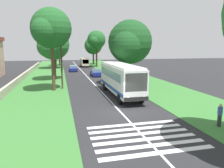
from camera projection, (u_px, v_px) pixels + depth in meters
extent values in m
plane|color=#262628|center=(121.00, 112.00, 18.98)|extent=(160.00, 160.00, 0.00)
cube|color=#387533|center=(39.00, 86.00, 31.43)|extent=(120.00, 8.00, 0.04)
cube|color=#387533|center=(143.00, 82.00, 35.25)|extent=(120.00, 8.00, 0.04)
cube|color=silver|center=(94.00, 84.00, 33.35)|extent=(110.00, 0.16, 0.01)
cube|color=white|center=(120.00, 78.00, 25.29)|extent=(11.00, 2.50, 2.90)
cube|color=slate|center=(120.00, 73.00, 25.49)|extent=(9.68, 2.54, 0.85)
cube|color=slate|center=(136.00, 82.00, 20.00)|extent=(0.08, 2.20, 1.74)
cube|color=#1E4C9E|center=(120.00, 86.00, 25.46)|extent=(10.78, 2.53, 0.36)
cube|color=white|center=(120.00, 65.00, 25.03)|extent=(10.56, 2.30, 0.18)
cube|color=black|center=(136.00, 99.00, 20.15)|extent=(0.16, 2.40, 0.40)
sphere|color=#F2EDCC|center=(128.00, 98.00, 20.00)|extent=(0.24, 0.24, 0.24)
sphere|color=#F2EDCC|center=(144.00, 97.00, 20.38)|extent=(0.24, 0.24, 0.24)
cylinder|color=black|center=(120.00, 99.00, 21.55)|extent=(1.10, 0.32, 1.10)
cylinder|color=black|center=(105.00, 86.00, 28.64)|extent=(1.10, 0.32, 1.10)
cylinder|color=black|center=(141.00, 98.00, 22.09)|extent=(1.10, 0.32, 1.10)
cylinder|color=black|center=(121.00, 85.00, 29.17)|extent=(1.10, 0.32, 1.10)
cube|color=silver|center=(159.00, 153.00, 11.69)|extent=(0.45, 6.80, 0.01)
cube|color=silver|center=(152.00, 145.00, 12.55)|extent=(0.45, 6.80, 0.01)
cube|color=silver|center=(146.00, 139.00, 13.42)|extent=(0.45, 6.80, 0.01)
cube|color=silver|center=(141.00, 134.00, 14.28)|extent=(0.45, 6.80, 0.01)
cube|color=silver|center=(136.00, 129.00, 15.14)|extent=(0.45, 6.80, 0.01)
cube|color=silver|center=(132.00, 124.00, 16.00)|extent=(0.45, 6.80, 0.01)
cube|color=navy|center=(96.00, 73.00, 42.70)|extent=(4.30, 1.75, 0.70)
cube|color=slate|center=(96.00, 70.00, 42.49)|extent=(2.00, 1.61, 0.55)
cylinder|color=black|center=(93.00, 75.00, 41.26)|extent=(0.64, 0.22, 0.64)
cylinder|color=black|center=(91.00, 74.00, 43.84)|extent=(0.64, 0.22, 0.64)
cylinder|color=black|center=(101.00, 75.00, 41.62)|extent=(0.64, 0.22, 0.64)
cylinder|color=black|center=(98.00, 74.00, 44.21)|extent=(0.64, 0.22, 0.64)
cube|color=navy|center=(73.00, 69.00, 51.03)|extent=(4.30, 1.75, 0.70)
cube|color=slate|center=(73.00, 67.00, 50.83)|extent=(2.00, 1.61, 0.55)
cylinder|color=black|center=(70.00, 71.00, 49.59)|extent=(0.64, 0.22, 0.64)
cylinder|color=black|center=(70.00, 69.00, 52.18)|extent=(0.64, 0.22, 0.64)
cylinder|color=black|center=(77.00, 70.00, 49.96)|extent=(0.64, 0.22, 0.64)
cylinder|color=black|center=(76.00, 69.00, 52.54)|extent=(0.64, 0.22, 0.64)
cube|color=#BFB299|center=(85.00, 62.00, 62.97)|extent=(6.00, 2.10, 2.10)
cube|color=slate|center=(84.00, 60.00, 63.09)|extent=(5.04, 2.13, 0.70)
cube|color=slate|center=(86.00, 62.00, 60.09)|extent=(0.06, 1.76, 1.18)
cylinder|color=black|center=(82.00, 66.00, 61.11)|extent=(0.76, 0.24, 0.76)
cylinder|color=black|center=(81.00, 65.00, 64.75)|extent=(0.76, 0.24, 0.76)
cylinder|color=black|center=(89.00, 66.00, 61.56)|extent=(0.76, 0.24, 0.76)
cylinder|color=black|center=(87.00, 65.00, 65.19)|extent=(0.76, 0.24, 0.76)
cylinder|color=#4C3826|center=(54.00, 66.00, 37.99)|extent=(0.51, 0.51, 4.67)
sphere|color=#286B2D|center=(53.00, 44.00, 37.33)|extent=(5.52, 5.52, 5.52)
sphere|color=#286B2D|center=(54.00, 47.00, 38.99)|extent=(3.29, 3.29, 3.29)
sphere|color=#286B2D|center=(48.00, 47.00, 35.89)|extent=(3.73, 3.73, 3.73)
cylinder|color=#4C3826|center=(53.00, 65.00, 27.89)|extent=(0.43, 0.43, 6.63)
sphere|color=#1E5623|center=(51.00, 28.00, 27.08)|extent=(5.15, 5.15, 5.15)
sphere|color=#1E5623|center=(52.00, 32.00, 28.63)|extent=(3.11, 3.11, 3.11)
sphere|color=#1E5623|center=(44.00, 30.00, 25.73)|extent=(3.25, 3.25, 3.25)
cylinder|color=#4C3826|center=(59.00, 59.00, 66.51)|extent=(0.40, 0.40, 4.11)
sphere|color=#286B2D|center=(59.00, 48.00, 65.93)|extent=(4.88, 4.88, 4.88)
sphere|color=#286B2D|center=(59.00, 49.00, 67.39)|extent=(3.36, 3.36, 3.36)
sphere|color=#286B2D|center=(57.00, 49.00, 64.65)|extent=(3.00, 3.00, 3.00)
cylinder|color=#4C3826|center=(56.00, 60.00, 57.93)|extent=(0.41, 0.41, 4.56)
sphere|color=#1E5623|center=(55.00, 44.00, 57.22)|extent=(6.88, 6.88, 6.88)
sphere|color=#1E5623|center=(55.00, 46.00, 59.28)|extent=(4.21, 4.21, 4.21)
sphere|color=#1E5623|center=(51.00, 46.00, 55.42)|extent=(4.52, 4.52, 4.52)
cylinder|color=brown|center=(130.00, 69.00, 32.78)|extent=(0.43, 0.43, 4.62)
sphere|color=#19471E|center=(130.00, 42.00, 32.08)|extent=(6.58, 6.58, 6.58)
sphere|color=#19471E|center=(126.00, 45.00, 34.05)|extent=(3.91, 3.91, 3.91)
sphere|color=#19471E|center=(127.00, 45.00, 30.36)|extent=(4.26, 4.26, 4.26)
cylinder|color=#3D2D1E|center=(97.00, 56.00, 61.79)|extent=(0.47, 0.47, 6.31)
sphere|color=#1E5623|center=(96.00, 40.00, 61.00)|extent=(5.25, 5.25, 5.25)
sphere|color=#1E5623|center=(96.00, 41.00, 62.58)|extent=(3.79, 3.79, 3.79)
sphere|color=#1E5623|center=(94.00, 41.00, 59.63)|extent=(3.05, 3.05, 3.05)
cylinder|color=#4C3826|center=(93.00, 57.00, 71.22)|extent=(0.53, 0.53, 4.60)
sphere|color=#1E5623|center=(93.00, 45.00, 70.56)|extent=(5.83, 5.83, 5.83)
sphere|color=#1E5623|center=(92.00, 47.00, 72.31)|extent=(3.27, 3.27, 3.27)
sphere|color=#1E5623|center=(91.00, 47.00, 69.03)|extent=(3.48, 3.48, 3.48)
cylinder|color=#473828|center=(61.00, 60.00, 28.95)|extent=(0.24, 0.24, 7.99)
cube|color=#3D3326|center=(60.00, 34.00, 28.37)|extent=(0.12, 1.40, 0.12)
cube|color=#B2A893|center=(20.00, 79.00, 35.34)|extent=(70.00, 0.40, 1.00)
cylinder|color=#26262D|center=(219.00, 121.00, 15.44)|extent=(0.28, 0.28, 0.85)
cylinder|color=#334C99|center=(220.00, 111.00, 15.32)|extent=(0.34, 0.34, 0.60)
sphere|color=tan|center=(221.00, 105.00, 15.24)|extent=(0.24, 0.24, 0.24)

